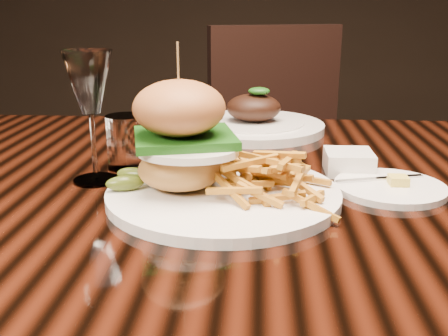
# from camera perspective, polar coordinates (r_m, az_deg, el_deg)

# --- Properties ---
(dining_table) EXTENTS (1.60, 0.90, 0.75)m
(dining_table) POSITION_cam_1_polar(r_m,az_deg,el_deg) (0.87, 3.76, -5.72)
(dining_table) COLOR black
(dining_table) RESTS_ON ground
(burger_plate) EXTENTS (0.33, 0.33, 0.22)m
(burger_plate) POSITION_cam_1_polar(r_m,az_deg,el_deg) (0.73, -1.09, 0.70)
(burger_plate) COLOR white
(burger_plate) RESTS_ON dining_table
(side_saucer) EXTENTS (0.16, 0.16, 0.02)m
(side_saucer) POSITION_cam_1_polar(r_m,az_deg,el_deg) (0.81, 17.64, -2.00)
(side_saucer) COLOR white
(side_saucer) RESTS_ON dining_table
(ramekin) EXTENTS (0.08, 0.08, 0.04)m
(ramekin) POSITION_cam_1_polar(r_m,az_deg,el_deg) (0.88, 13.40, 0.66)
(ramekin) COLOR white
(ramekin) RESTS_ON dining_table
(wine_glass) EXTENTS (0.07, 0.07, 0.20)m
(wine_glass) POSITION_cam_1_polar(r_m,az_deg,el_deg) (0.81, -14.47, 8.58)
(wine_glass) COLOR white
(wine_glass) RESTS_ON dining_table
(water_tumbler) EXTENTS (0.07, 0.07, 0.09)m
(water_tumbler) POSITION_cam_1_polar(r_m,az_deg,el_deg) (0.89, -10.58, 2.82)
(water_tumbler) COLOR white
(water_tumbler) RESTS_ON dining_table
(far_dish) EXTENTS (0.31, 0.31, 0.10)m
(far_dish) POSITION_cam_1_polar(r_m,az_deg,el_deg) (1.14, 3.22, 4.96)
(far_dish) COLOR white
(far_dish) RESTS_ON dining_table
(chair_far) EXTENTS (0.59, 0.59, 0.95)m
(chair_far) POSITION_cam_1_polar(r_m,az_deg,el_deg) (1.75, 6.71, 1.52)
(chair_far) COLOR black
(chair_far) RESTS_ON ground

